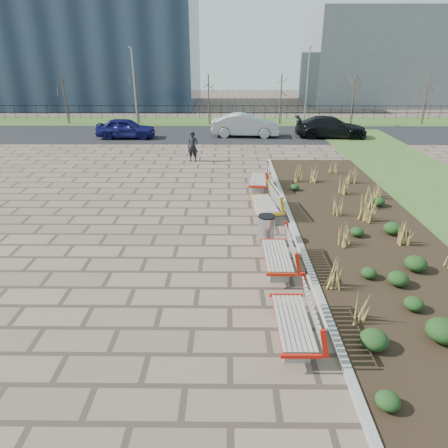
{
  "coord_description": "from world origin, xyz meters",
  "views": [
    {
      "loc": [
        1.6,
        -8.08,
        5.69
      ],
      "look_at": [
        1.5,
        3.0,
        0.9
      ],
      "focal_mm": 32.0,
      "sensor_mm": 36.0,
      "label": 1
    }
  ],
  "objects_px": {
    "pedestrian": "(193,147)",
    "lamp_west": "(134,87)",
    "bench_b": "(277,253)",
    "litter_bin": "(266,230)",
    "car_blue": "(126,128)",
    "bench_d": "(259,178)",
    "car_black": "(331,127)",
    "car_silver": "(245,125)",
    "bench_a": "(293,319)",
    "bench_c": "(265,202)",
    "lamp_east": "(307,87)"
  },
  "relations": [
    {
      "from": "car_black",
      "to": "lamp_west",
      "type": "distance_m",
      "value": 15.98
    },
    {
      "from": "bench_a",
      "to": "bench_c",
      "type": "distance_m",
      "value": 7.13
    },
    {
      "from": "bench_c",
      "to": "car_black",
      "type": "relative_size",
      "value": 0.42
    },
    {
      "from": "bench_c",
      "to": "litter_bin",
      "type": "distance_m",
      "value": 2.5
    },
    {
      "from": "litter_bin",
      "to": "bench_a",
      "type": "bearing_deg",
      "value": -88.03
    },
    {
      "from": "car_blue",
      "to": "car_silver",
      "type": "xyz_separation_m",
      "value": [
        8.49,
        0.71,
        0.1
      ]
    },
    {
      "from": "bench_a",
      "to": "lamp_west",
      "type": "distance_m",
      "value": 28.71
    },
    {
      "from": "car_silver",
      "to": "car_black",
      "type": "height_order",
      "value": "car_silver"
    },
    {
      "from": "car_black",
      "to": "bench_a",
      "type": "bearing_deg",
      "value": 169.0
    },
    {
      "from": "litter_bin",
      "to": "car_blue",
      "type": "distance_m",
      "value": 18.97
    },
    {
      "from": "bench_b",
      "to": "bench_d",
      "type": "distance_m",
      "value": 7.26
    },
    {
      "from": "pedestrian",
      "to": "car_silver",
      "type": "height_order",
      "value": "pedestrian"
    },
    {
      "from": "car_blue",
      "to": "lamp_west",
      "type": "distance_m",
      "value": 6.01
    },
    {
      "from": "pedestrian",
      "to": "car_black",
      "type": "xyz_separation_m",
      "value": [
        9.3,
        6.87,
        -0.08
      ]
    },
    {
      "from": "bench_a",
      "to": "bench_d",
      "type": "xyz_separation_m",
      "value": [
        0.0,
        10.26,
        0.0
      ]
    },
    {
      "from": "bench_d",
      "to": "lamp_west",
      "type": "bearing_deg",
      "value": 124.64
    },
    {
      "from": "litter_bin",
      "to": "lamp_west",
      "type": "bearing_deg",
      "value": 111.45
    },
    {
      "from": "car_silver",
      "to": "lamp_west",
      "type": "bearing_deg",
      "value": 64.9
    },
    {
      "from": "bench_b",
      "to": "car_blue",
      "type": "distance_m",
      "value": 20.51
    },
    {
      "from": "car_blue",
      "to": "car_black",
      "type": "distance_m",
      "value": 14.59
    },
    {
      "from": "car_blue",
      "to": "lamp_west",
      "type": "xyz_separation_m",
      "value": [
        -0.38,
        5.53,
        2.32
      ]
    },
    {
      "from": "bench_d",
      "to": "lamp_east",
      "type": "height_order",
      "value": "lamp_east"
    },
    {
      "from": "bench_d",
      "to": "car_black",
      "type": "bearing_deg",
      "value": 69.68
    },
    {
      "from": "bench_b",
      "to": "car_silver",
      "type": "distance_m",
      "value": 19.31
    },
    {
      "from": "pedestrian",
      "to": "lamp_west",
      "type": "xyz_separation_m",
      "value": [
        -5.66,
        11.99,
        2.21
      ]
    },
    {
      "from": "bench_c",
      "to": "car_silver",
      "type": "height_order",
      "value": "car_silver"
    },
    {
      "from": "car_blue",
      "to": "bench_c",
      "type": "bearing_deg",
      "value": -149.17
    },
    {
      "from": "car_blue",
      "to": "lamp_west",
      "type": "height_order",
      "value": "lamp_west"
    },
    {
      "from": "pedestrian",
      "to": "lamp_east",
      "type": "height_order",
      "value": "lamp_east"
    },
    {
      "from": "car_silver",
      "to": "car_black",
      "type": "bearing_deg",
      "value": -89.37
    },
    {
      "from": "car_black",
      "to": "lamp_west",
      "type": "height_order",
      "value": "lamp_west"
    },
    {
      "from": "bench_b",
      "to": "litter_bin",
      "type": "relative_size",
      "value": 2.2
    },
    {
      "from": "car_silver",
      "to": "car_blue",
      "type": "bearing_deg",
      "value": 98.21
    },
    {
      "from": "pedestrian",
      "to": "car_silver",
      "type": "distance_m",
      "value": 7.86
    },
    {
      "from": "bench_d",
      "to": "pedestrian",
      "type": "distance_m",
      "value": 5.93
    },
    {
      "from": "bench_b",
      "to": "pedestrian",
      "type": "xyz_separation_m",
      "value": [
        -3.34,
        12.14,
        0.33
      ]
    },
    {
      "from": "lamp_west",
      "to": "bench_c",
      "type": "bearing_deg",
      "value": -65.78
    },
    {
      "from": "bench_b",
      "to": "bench_d",
      "type": "bearing_deg",
      "value": 89.84
    },
    {
      "from": "bench_a",
      "to": "litter_bin",
      "type": "distance_m",
      "value": 4.64
    },
    {
      "from": "bench_c",
      "to": "lamp_west",
      "type": "bearing_deg",
      "value": 107.1
    },
    {
      "from": "pedestrian",
      "to": "bench_b",
      "type": "bearing_deg",
      "value": -63.44
    },
    {
      "from": "pedestrian",
      "to": "lamp_west",
      "type": "distance_m",
      "value": 13.45
    },
    {
      "from": "bench_c",
      "to": "litter_bin",
      "type": "xyz_separation_m",
      "value": [
        -0.16,
        -2.49,
        -0.02
      ]
    },
    {
      "from": "bench_a",
      "to": "car_black",
      "type": "xyz_separation_m",
      "value": [
        5.96,
        22.02,
        0.25
      ]
    },
    {
      "from": "bench_b",
      "to": "pedestrian",
      "type": "distance_m",
      "value": 12.6
    },
    {
      "from": "pedestrian",
      "to": "car_blue",
      "type": "distance_m",
      "value": 8.35
    },
    {
      "from": "car_silver",
      "to": "lamp_east",
      "type": "relative_size",
      "value": 0.81
    },
    {
      "from": "pedestrian",
      "to": "car_black",
      "type": "height_order",
      "value": "pedestrian"
    },
    {
      "from": "bench_b",
      "to": "car_black",
      "type": "height_order",
      "value": "car_black"
    },
    {
      "from": "bench_b",
      "to": "lamp_east",
      "type": "xyz_separation_m",
      "value": [
        5.0,
        24.13,
        2.54
      ]
    }
  ]
}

